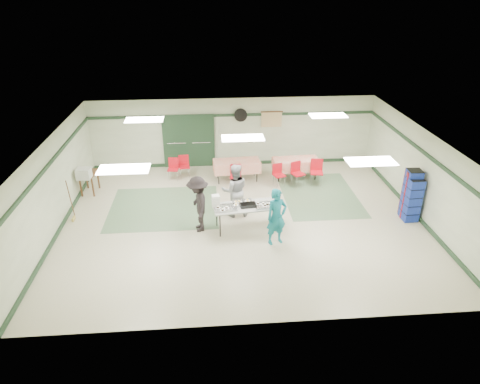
{
  "coord_description": "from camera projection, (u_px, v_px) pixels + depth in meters",
  "views": [
    {
      "loc": [
        -0.99,
        -11.49,
        6.69
      ],
      "look_at": [
        -0.1,
        -0.3,
        1.12
      ],
      "focal_mm": 32.0,
      "sensor_mm": 36.0,
      "label": 1
    }
  ],
  "objects": [
    {
      "name": "green_patch_b",
      "position": [
        319.0,
        195.0,
        14.84
      ],
      "size": [
        2.5,
        3.5,
        0.01
      ],
      "primitive_type": "cube",
      "color": "slate",
      "rests_on": "floor"
    },
    {
      "name": "baseboard_left",
      "position": [
        62.0,
        225.0,
        12.89
      ],
      "size": [
        0.06,
        9.0,
        0.12
      ],
      "primitive_type": "cube",
      "rotation": [
        0.0,
        0.0,
        1.57
      ],
      "color": "#1E3823",
      "rests_on": "floor"
    },
    {
      "name": "double_door_left",
      "position": [
        177.0,
        142.0,
        16.64
      ],
      "size": [
        0.9,
        0.06,
        2.1
      ],
      "primitive_type": "cube",
      "color": "gray",
      "rests_on": "floor"
    },
    {
      "name": "green_patch_a",
      "position": [
        164.0,
        207.0,
        14.02
      ],
      "size": [
        3.5,
        3.0,
        0.01
      ],
      "primitive_type": "cube",
      "color": "slate",
      "rests_on": "floor"
    },
    {
      "name": "chair_a",
      "position": [
        297.0,
        171.0,
        15.38
      ],
      "size": [
        0.53,
        0.53,
        0.87
      ],
      "rotation": [
        0.0,
        0.0,
        0.4
      ],
      "color": "red",
      "rests_on": "floor"
    },
    {
      "name": "chair_d",
      "position": [
        236.0,
        173.0,
        15.24
      ],
      "size": [
        0.43,
        0.43,
        0.83
      ],
      "rotation": [
        0.0,
        0.0,
        -0.13
      ],
      "color": "red",
      "rests_on": "floor"
    },
    {
      "name": "baking_pan",
      "position": [
        248.0,
        205.0,
        12.48
      ],
      "size": [
        0.5,
        0.35,
        0.08
      ],
      "primitive_type": "cube",
      "rotation": [
        0.0,
        0.0,
        0.13
      ],
      "color": "black",
      "rests_on": "serving_table"
    },
    {
      "name": "door_frame",
      "position": [
        189.0,
        141.0,
        16.66
      ],
      "size": [
        2.0,
        0.03,
        2.15
      ],
      "primitive_type": "cube",
      "color": "#1E3823",
      "rests_on": "floor"
    },
    {
      "name": "ceiling",
      "position": [
        243.0,
        137.0,
        12.1
      ],
      "size": [
        11.0,
        11.0,
        0.0
      ],
      "primitive_type": "plane",
      "rotation": [
        3.14,
        0.0,
        0.0
      ],
      "color": "white",
      "rests_on": "wall_back"
    },
    {
      "name": "dining_table_a",
      "position": [
        296.0,
        164.0,
        15.88
      ],
      "size": [
        1.71,
        0.83,
        0.77
      ],
      "rotation": [
        0.0,
        0.0,
        0.05
      ],
      "color": "red",
      "rests_on": "floor"
    },
    {
      "name": "trim_left",
      "position": [
        49.0,
        164.0,
        12.0
      ],
      "size": [
        0.06,
        9.0,
        0.1
      ],
      "primitive_type": "cube",
      "rotation": [
        0.0,
        0.0,
        1.57
      ],
      "color": "#1E3823",
      "rests_on": "wall_back"
    },
    {
      "name": "volunteer_teal",
      "position": [
        277.0,
        217.0,
        11.79
      ],
      "size": [
        0.7,
        0.57,
        1.66
      ],
      "primitive_type": "imported",
      "rotation": [
        0.0,
        0.0,
        0.33
      ],
      "color": "#137183",
      "rests_on": "floor"
    },
    {
      "name": "printer_table",
      "position": [
        88.0,
        176.0,
        14.76
      ],
      "size": [
        0.56,
        0.82,
        0.74
      ],
      "rotation": [
        0.0,
        0.0,
        -0.07
      ],
      "color": "brown",
      "rests_on": "floor"
    },
    {
      "name": "scroll_banner",
      "position": [
        272.0,
        119.0,
        16.55
      ],
      "size": [
        0.8,
        0.02,
        0.6
      ],
      "primitive_type": "cube",
      "color": "tan",
      "rests_on": "wall_back"
    },
    {
      "name": "baseboard_back",
      "position": [
        233.0,
        163.0,
        17.27
      ],
      "size": [
        11.0,
        0.06,
        0.12
      ],
      "primitive_type": "cube",
      "color": "#1E3823",
      "rests_on": "floor"
    },
    {
      "name": "wall_fan",
      "position": [
        241.0,
        115.0,
        16.38
      ],
      "size": [
        0.5,
        0.1,
        0.5
      ],
      "primitive_type": "cylinder",
      "rotation": [
        1.57,
        0.0,
        0.0
      ],
      "color": "black",
      "rests_on": "wall_back"
    },
    {
      "name": "volunteer_dark",
      "position": [
        198.0,
        204.0,
        12.42
      ],
      "size": [
        0.79,
        1.18,
        1.7
      ],
      "primitive_type": "imported",
      "rotation": [
        0.0,
        0.0,
        -1.42
      ],
      "color": "black",
      "rests_on": "floor"
    },
    {
      "name": "chair_loose_a",
      "position": [
        184.0,
        164.0,
        16.04
      ],
      "size": [
        0.43,
        0.43,
        0.83
      ],
      "rotation": [
        0.0,
        0.0,
        0.12
      ],
      "color": "red",
      "rests_on": "floor"
    },
    {
      "name": "wall_left",
      "position": [
        53.0,
        187.0,
        12.31
      ],
      "size": [
        0.0,
        9.0,
        9.0
      ],
      "primitive_type": "plane",
      "rotation": [
        1.57,
        0.0,
        1.57
      ],
      "color": "beige",
      "rests_on": "floor"
    },
    {
      "name": "wall_front",
      "position": [
        261.0,
        273.0,
        8.68
      ],
      "size": [
        11.0,
        0.0,
        11.0
      ],
      "primitive_type": "plane",
      "rotation": [
        -1.57,
        0.0,
        0.0
      ],
      "color": "beige",
      "rests_on": "floor"
    },
    {
      "name": "wall_right",
      "position": [
        421.0,
        174.0,
        13.09
      ],
      "size": [
        0.0,
        9.0,
        9.0
      ],
      "primitive_type": "plane",
      "rotation": [
        1.57,
        0.0,
        -1.57
      ],
      "color": "beige",
      "rests_on": "floor"
    },
    {
      "name": "trim_right",
      "position": [
        425.0,
        153.0,
        12.78
      ],
      "size": [
        0.06,
        9.0,
        0.1
      ],
      "primitive_type": "cube",
      "rotation": [
        0.0,
        0.0,
        1.57
      ],
      "color": "#1E3823",
      "rests_on": "wall_back"
    },
    {
      "name": "foam_box_stack",
      "position": [
        216.0,
        201.0,
        12.41
      ],
      "size": [
        0.25,
        0.23,
        0.36
      ],
      "primitive_type": "cube",
      "rotation": [
        0.0,
        0.0,
        0.13
      ],
      "color": "white",
      "rests_on": "serving_table"
    },
    {
      "name": "double_door_right",
      "position": [
        201.0,
        141.0,
        16.71
      ],
      "size": [
        0.9,
        0.06,
        2.1
      ],
      "primitive_type": "cube",
      "color": "gray",
      "rests_on": "floor"
    },
    {
      "name": "chair_loose_b",
      "position": [
        173.0,
        166.0,
        15.84
      ],
      "size": [
        0.42,
        0.42,
        0.81
      ],
      "rotation": [
        0.0,
        0.0,
        -0.12
      ],
      "color": "red",
      "rests_on": "floor"
    },
    {
      "name": "wall_back",
      "position": [
        233.0,
        132.0,
        16.72
      ],
      "size": [
        11.0,
        0.0,
        11.0
      ],
      "primitive_type": "plane",
      "rotation": [
        1.57,
        0.0,
        0.0
      ],
      "color": "beige",
      "rests_on": "floor"
    },
    {
      "name": "broom",
      "position": [
        70.0,
        199.0,
        13.01
      ],
      "size": [
        0.07,
        0.22,
        1.35
      ],
      "primitive_type": "cylinder",
      "rotation": [
        0.14,
        0.0,
        -0.21
      ],
      "color": "brown",
      "rests_on": "floor"
    },
    {
      "name": "office_printer",
      "position": [
        84.0,
        173.0,
        14.22
      ],
      "size": [
        0.46,
        0.41,
        0.35
      ],
      "primitive_type": "cube",
      "rotation": [
        0.0,
        0.0,
        -0.05
      ],
      "color": "#B8B8B3",
      "rests_on": "printer_table"
    },
    {
      "name": "trim_back",
      "position": [
        233.0,
        115.0,
        16.38
      ],
      "size": [
        11.0,
        0.06,
        0.1
      ],
      "primitive_type": "cube",
      "color": "#1E3823",
      "rests_on": "wall_back"
    },
    {
      "name": "crate_stack_red",
      "position": [
        409.0,
        194.0,
        13.17
      ],
      "size": [
        0.47,
        0.47,
        1.57
      ],
      "primitive_type": "cube",
      "rotation": [
        0.0,
        0.0,
        -0.2
      ],
      "color": "maroon",
      "rests_on": "floor"
    },
    {
      "name": "volunteer_grey",
      "position": [
        235.0,
        190.0,
        13.2
      ],
      "size": [
        0.88,
        0.7,
        1.73
      ],
      "primitive_type": "imported",
      "rotation": [
        0.0,
        0.0,
        3.2
      ],
      "color": "gray",
      "rests_on": "floor"
    },
    {
      "name": "crate_stack_blue_b",
      "position": [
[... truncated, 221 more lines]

